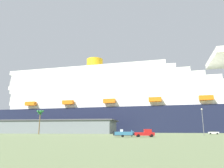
{
  "coord_description": "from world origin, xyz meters",
  "views": [
    {
      "loc": [
        20.21,
        -81.43,
        2.12
      ],
      "look_at": [
        -2.9,
        29.49,
        26.68
      ],
      "focal_mm": 33.63,
      "sensor_mm": 36.0,
      "label": 1
    }
  ],
  "objects": [
    {
      "name": "ground_plane",
      "position": [
        0.0,
        30.0,
        0.0
      ],
      "size": [
        600.0,
        600.0,
        0.0
      ],
      "primitive_type": "plane",
      "color": "#66754C"
    },
    {
      "name": "cruise_ship",
      "position": [
        2.49,
        74.08,
        19.3
      ],
      "size": [
        259.81,
        47.3,
        67.76
      ],
      "color": "#191E38",
      "rests_on": "ground_plane"
    },
    {
      "name": "small_boat_on_trailer",
      "position": [
        11.61,
        -20.91,
        0.97
      ],
      "size": [
        6.96,
        3.25,
        2.15
      ],
      "color": "#595960",
      "rests_on": "ground_plane"
    },
    {
      "name": "palm_tree",
      "position": [
        -30.64,
        4.58,
        8.59
      ],
      "size": [
        3.55,
        3.4,
        10.73
      ],
      "color": "brown",
      "rests_on": "ground_plane"
    },
    {
      "name": "parked_car_white_van",
      "position": [
        44.73,
        20.78,
        0.83
      ],
      "size": [
        4.34,
        2.22,
        1.58
      ],
      "color": "white",
      "rests_on": "ground_plane"
    },
    {
      "name": "terminal_building",
      "position": [
        -36.8,
        29.77,
        3.6
      ],
      "size": [
        72.53,
        30.07,
        7.16
      ],
      "color": "slate",
      "rests_on": "ground_plane"
    },
    {
      "name": "parked_car_black_coupe",
      "position": [
        -31.04,
        20.81,
        0.83
      ],
      "size": [
        4.84,
        2.3,
        1.58
      ],
      "color": "black",
      "rests_on": "ground_plane"
    },
    {
      "name": "street_lamp",
      "position": [
        35.79,
        -3.99,
        5.88
      ],
      "size": [
        0.56,
        0.56,
        9.2
      ],
      "color": "slate",
      "rests_on": "ground_plane"
    },
    {
      "name": "pickup_truck",
      "position": [
        16.96,
        -19.71,
        1.04
      ],
      "size": [
        5.9,
        3.22,
        2.2
      ],
      "color": "red",
      "rests_on": "ground_plane"
    }
  ]
}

